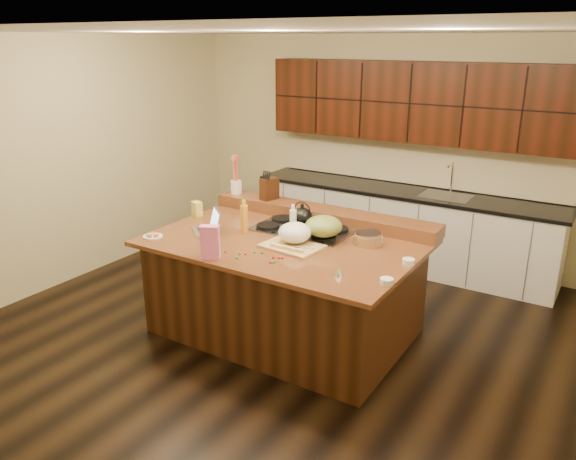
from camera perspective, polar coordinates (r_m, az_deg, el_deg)
The scene contains 32 objects.
room at distance 4.93m, azimuth -0.31°, elevation 3.69°, with size 5.52×5.02×2.72m.
island at distance 5.23m, azimuth -0.29°, elevation -5.71°, with size 2.40×1.60×0.92m.
back_ledge at distance 5.61m, azimuth 3.52°, elevation 1.63°, with size 2.40×0.30×0.12m, color black.
cooktop at distance 5.30m, azimuth 1.43°, elevation 0.08°, with size 0.92×0.52×0.05m.
back_counter at distance 6.84m, azimuth 11.91°, elevation 4.44°, with size 3.70×0.66×2.40m.
kettle at distance 5.26m, azimuth 1.44°, elevation 1.32°, with size 0.20×0.20×0.18m, color black.
green_bowl at distance 5.01m, azimuth 3.64°, elevation 0.41°, with size 0.34×0.34×0.18m, color olive.
laptop at distance 5.31m, azimuth -7.97°, elevation 0.41°, with size 0.38×0.37×0.21m.
oil_bottle at distance 5.21m, azimuth -4.47°, elevation 1.09°, with size 0.07×0.07×0.27m, color orange.
vinegar_bottle at distance 5.12m, azimuth 0.52°, elevation 0.71°, with size 0.06×0.06×0.25m, color silver.
wooden_tray at distance 4.90m, azimuth 0.62°, elevation -0.58°, with size 0.53×0.42×0.20m.
ramekin_a at distance 4.22m, azimuth 9.98°, elevation -5.15°, with size 0.10×0.10×0.04m, color white.
ramekin_b at distance 4.62m, azimuth 12.14°, elevation -3.16°, with size 0.10×0.10×0.04m, color white.
ramekin_c at distance 5.07m, azimuth 9.08°, elevation -0.96°, with size 0.10×0.10×0.04m, color white.
strainer_bowl at distance 4.99m, azimuth 8.15°, elevation -0.94°, with size 0.24×0.24×0.09m, color #996B3F.
kitchen_timer at distance 4.31m, azimuth 5.16°, elevation -4.22°, with size 0.08×0.08×0.07m, color silver.
pink_bag at distance 4.63m, azimuth -7.91°, elevation -1.24°, with size 0.15×0.08×0.28m, color pink.
candy_plate at distance 5.28m, azimuth -13.57°, elevation -0.63°, with size 0.18×0.18×0.01m, color white.
package_box at distance 5.80m, azimuth -9.23°, elevation 2.13°, with size 0.11×0.07×0.15m, color #EDD453.
utensil_crock at distance 6.14m, azimuth -5.28°, elevation 4.35°, with size 0.12×0.12×0.14m, color white.
knife_block at distance 5.88m, azimuth -1.90°, elevation 4.21°, with size 0.11×0.18×0.23m, color black.
gumdrop_0 at distance 4.63m, azimuth -0.90°, elevation -2.81°, with size 0.02×0.02×0.02m, color red.
gumdrop_1 at distance 4.74m, azimuth -2.70°, elevation -2.31°, with size 0.02×0.02×0.02m, color #198C26.
gumdrop_2 at distance 4.54m, azimuth -1.77°, elevation -3.29°, with size 0.02×0.02×0.02m, color red.
gumdrop_3 at distance 4.75m, azimuth -3.46°, elevation -2.26°, with size 0.02×0.02×0.02m, color #198C26.
gumdrop_4 at distance 4.72m, azimuth -4.35°, elevation -2.45°, with size 0.02×0.02×0.02m, color red.
gumdrop_5 at distance 4.74m, azimuth -4.95°, elevation -2.38°, with size 0.02×0.02×0.02m, color #198C26.
gumdrop_6 at distance 4.79m, azimuth -6.38°, elevation -2.20°, with size 0.02×0.02×0.02m, color red.
gumdrop_7 at distance 4.64m, azimuth -5.24°, elevation -2.84°, with size 0.02×0.02×0.02m, color #198C26.
gumdrop_8 at distance 4.63m, azimuth -1.50°, elevation -2.81°, with size 0.02×0.02×0.02m, color red.
gumdrop_9 at distance 4.54m, azimuth -1.45°, elevation -3.27°, with size 0.02×0.02×0.02m, color #198C26.
gumdrop_10 at distance 4.62m, azimuth -0.55°, elevation -2.85°, with size 0.02×0.02×0.02m, color red.
Camera 1 is at (2.54, -4.02, 2.64)m, focal length 35.00 mm.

